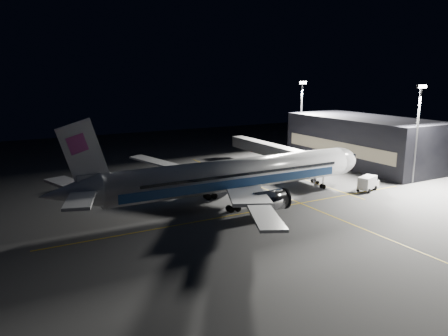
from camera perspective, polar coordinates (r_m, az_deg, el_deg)
name	(u,v)px	position (r m, az deg, el deg)	size (l,w,h in m)	color
ground	(236,203)	(79.46, 1.55, -4.53)	(200.00, 200.00, 0.00)	#4C4C4F
guide_line_main	(281,195)	(84.75, 7.41, -3.54)	(0.25, 80.00, 0.01)	gold
guide_line_cross	(254,212)	(74.58, 3.89, -5.70)	(70.00, 0.25, 0.01)	gold
guide_line_side	(298,177)	(99.50, 9.61, -1.21)	(0.25, 40.00, 0.01)	gold
airliner	(231,176)	(77.59, 0.89, -0.99)	(61.48, 54.22, 16.64)	silver
terminal	(364,141)	(117.28, 17.76, 3.41)	(18.12, 40.00, 12.00)	black
jet_bridge	(277,152)	(104.84, 6.98, 2.12)	(3.60, 34.40, 6.30)	#B2B2B7
floodlight_mast_north	(301,111)	(125.65, 10.08, 7.31)	(2.40, 0.68, 20.70)	#59595E
floodlight_mast_south	(418,125)	(99.08, 23.97, 5.10)	(2.40, 0.67, 20.70)	#59595E
service_truck	(368,183)	(91.86, 18.33, -1.82)	(6.13, 4.09, 2.93)	silver
baggage_tug	(201,180)	(92.80, -3.03, -1.53)	(2.82, 2.48, 1.75)	black
safety_cone_a	(206,183)	(91.64, -2.39, -2.01)	(0.46, 0.46, 0.69)	#F1480A
safety_cone_b	(197,190)	(87.06, -3.54, -2.82)	(0.41, 0.41, 0.61)	#F1480A
safety_cone_c	(251,191)	(85.58, 3.60, -3.08)	(0.43, 0.43, 0.65)	#F1480A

